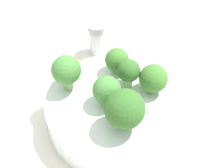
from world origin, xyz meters
name	(u,v)px	position (x,y,z in m)	size (l,w,h in m)	color
ground_plane	(112,121)	(0.00, 0.00, 0.00)	(3.00, 3.00, 0.00)	silver
bowl	(112,111)	(0.00, 0.00, 0.03)	(0.20, 0.20, 0.05)	silver
broccoli_floret_0	(129,72)	(0.02, 0.03, 0.08)	(0.03, 0.03, 0.05)	#8EB770
broccoli_floret_1	(116,60)	(0.00, 0.06, 0.08)	(0.04, 0.04, 0.04)	#7A9E5B
broccoli_floret_2	(107,91)	(-0.01, -0.01, 0.08)	(0.04, 0.04, 0.05)	#7A9E5B
broccoli_floret_3	(125,109)	(0.02, -0.05, 0.09)	(0.05, 0.05, 0.07)	#7A9E5B
broccoli_floret_4	(66,71)	(-0.07, 0.01, 0.09)	(0.04, 0.04, 0.06)	#7A9E5B
broccoli_floret_5	(153,79)	(0.06, 0.03, 0.08)	(0.04, 0.04, 0.05)	#7A9E5B
pepper_shaker	(97,38)	(-0.05, 0.17, 0.03)	(0.03, 0.03, 0.06)	#B2B7BC
almond_crumb_0	(79,60)	(-0.08, 0.13, 0.00)	(0.01, 0.01, 0.01)	olive
almond_crumb_1	(102,50)	(-0.04, 0.17, 0.00)	(0.01, 0.01, 0.01)	olive
almond_crumb_2	(112,49)	(-0.02, 0.17, 0.00)	(0.01, 0.00, 0.01)	#AD7F4C
almond_crumb_3	(113,59)	(-0.02, 0.14, 0.00)	(0.01, 0.01, 0.01)	tan
almond_crumb_4	(74,79)	(-0.08, 0.08, 0.00)	(0.01, 0.00, 0.01)	tan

